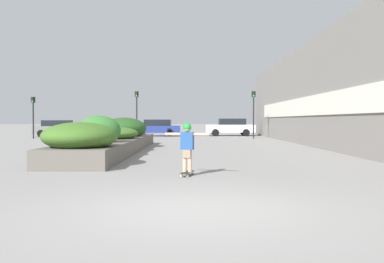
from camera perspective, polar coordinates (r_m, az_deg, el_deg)
ground_plane at (r=6.86m, az=0.48°, el=-10.35°), size 300.00×300.00×0.00m
building_wall_right at (r=24.29m, az=15.97°, el=4.88°), size 0.67×38.13×5.75m
planter_box at (r=19.15m, az=-10.34°, el=-0.90°), size 2.37×14.62×1.59m
skateboard at (r=10.90m, az=-0.52°, el=-5.55°), size 0.37×0.77×0.10m
skateboarder at (r=10.83m, az=-0.52°, el=-1.45°), size 1.14×0.37×1.24m
car_leftmost at (r=38.30m, az=-4.65°, el=0.54°), size 4.29×1.91×1.48m
car_center_left at (r=40.18m, az=18.17°, el=0.55°), size 4.79×2.02×1.47m
car_center_right at (r=39.02m, az=5.26°, el=0.62°), size 4.39×2.00×1.57m
car_rightmost at (r=38.61m, az=-17.23°, el=0.44°), size 4.12×1.98×1.42m
traffic_light_left at (r=34.05m, az=-7.27°, el=3.33°), size 0.28×0.30×3.71m
traffic_light_right at (r=33.31m, az=8.33°, el=3.33°), size 0.28×0.30×3.66m
traffic_light_far_left at (r=35.08m, az=-20.31°, el=2.72°), size 0.28×0.30×3.22m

